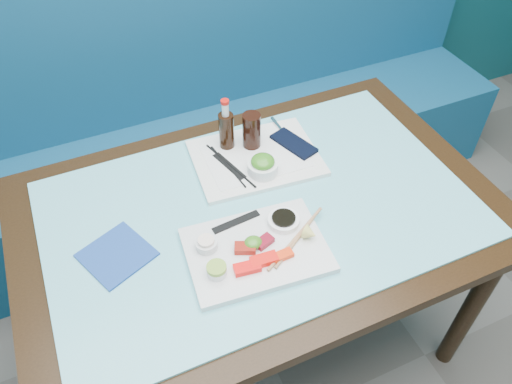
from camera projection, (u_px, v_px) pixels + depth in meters
name	position (u px, v px, depth m)	size (l,w,h in m)	color
booth_bench	(184.00, 140.00, 2.26)	(3.00, 0.56, 1.17)	navy
dining_table	(260.00, 228.00, 1.52)	(1.40, 0.90, 0.75)	black
glass_top	(260.00, 209.00, 1.46)	(1.22, 0.76, 0.01)	#65BDCA
sashimi_plate	(256.00, 250.00, 1.33)	(0.37, 0.26, 0.02)	silver
salmon_left	(247.00, 268.00, 1.27)	(0.07, 0.03, 0.02)	#FF0D0A
salmon_mid	(264.00, 260.00, 1.29)	(0.07, 0.03, 0.02)	#FF130A
salmon_right	(282.00, 255.00, 1.30)	(0.06, 0.03, 0.01)	#FF330A
tuna_left	(245.00, 248.00, 1.31)	(0.06, 0.03, 0.02)	maroon
tuna_right	(264.00, 242.00, 1.33)	(0.05, 0.03, 0.02)	maroon
seaweed_garnish	(253.00, 243.00, 1.32)	(0.05, 0.05, 0.03)	#3B7B1C
ramekin_wasabi	(217.00, 271.00, 1.26)	(0.05, 0.05, 0.02)	white
wasabi_fill	(216.00, 268.00, 1.25)	(0.05, 0.05, 0.01)	#81AC37
ramekin_ginger	(206.00, 245.00, 1.32)	(0.06, 0.06, 0.02)	silver
ginger_fill	(206.00, 241.00, 1.31)	(0.04, 0.04, 0.01)	#F5DCC9
soy_dish	(284.00, 221.00, 1.38)	(0.09, 0.09, 0.02)	white
soy_fill	(284.00, 218.00, 1.37)	(0.07, 0.07, 0.01)	black
lemon_wedge	(310.00, 234.00, 1.33)	(0.04, 0.04, 0.03)	#E5DB6C
chopstick_sleeve	(236.00, 222.00, 1.39)	(0.14, 0.02, 0.00)	black
wooden_chopstick_a	(296.00, 238.00, 1.34)	(0.01, 0.01, 0.26)	#B17C53
wooden_chopstick_b	(299.00, 237.00, 1.35)	(0.01, 0.01, 0.25)	#A5764E
serving_tray	(256.00, 158.00, 1.59)	(0.39, 0.29, 0.01)	white
paper_placemat	(256.00, 156.00, 1.59)	(0.31, 0.22, 0.00)	white
seaweed_bowl	(263.00, 168.00, 1.52)	(0.09, 0.09, 0.04)	white
seaweed_salad	(263.00, 161.00, 1.50)	(0.07, 0.07, 0.04)	#35791C
cola_glass	(252.00, 131.00, 1.58)	(0.06, 0.06, 0.12)	black
navy_pouch	(294.00, 144.00, 1.62)	(0.07, 0.16, 0.01)	black
fork	(278.00, 126.00, 1.69)	(0.01, 0.01, 0.10)	silver
black_chopstick_a	(228.00, 166.00, 1.55)	(0.01, 0.01, 0.22)	black
black_chopstick_b	(230.00, 165.00, 1.55)	(0.01, 0.01, 0.25)	black
tray_sleeve	(229.00, 166.00, 1.55)	(0.02, 0.15, 0.00)	black
cola_bottle_body	(226.00, 133.00, 1.58)	(0.05, 0.05, 0.14)	black
cola_bottle_neck	(225.00, 109.00, 1.52)	(0.02, 0.02, 0.04)	silver
cola_bottle_cap	(225.00, 102.00, 1.50)	(0.03, 0.03, 0.01)	red
blue_napkin	(117.00, 255.00, 1.33)	(0.16, 0.16, 0.01)	navy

